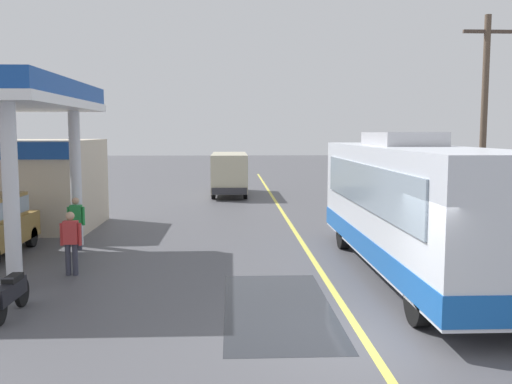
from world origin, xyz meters
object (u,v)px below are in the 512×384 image
(coach_bus_main, at_px, (412,209))
(pedestrian_near_pump, at_px, (71,240))
(motorcycle_parked_forecourt, at_px, (11,294))
(minibus_opposing_lane, at_px, (229,170))
(pedestrian_by_shop, at_px, (76,220))

(coach_bus_main, xyz_separation_m, pedestrian_near_pump, (-8.80, 0.27, -0.79))
(motorcycle_parked_forecourt, relative_size, pedestrian_near_pump, 1.08)
(minibus_opposing_lane, bearing_deg, pedestrian_by_shop, -107.26)
(pedestrian_by_shop, bearing_deg, pedestrian_near_pump, -77.12)
(pedestrian_near_pump, xyz_separation_m, pedestrian_by_shop, (-0.73, 3.20, 0.00))
(motorcycle_parked_forecourt, relative_size, pedestrian_by_shop, 1.08)
(coach_bus_main, bearing_deg, pedestrian_near_pump, 178.21)
(coach_bus_main, distance_m, motorcycle_parked_forecourt, 9.66)
(motorcycle_parked_forecourt, height_order, pedestrian_near_pump, pedestrian_near_pump)
(coach_bus_main, relative_size, pedestrian_by_shop, 6.65)
(minibus_opposing_lane, height_order, motorcycle_parked_forecourt, minibus_opposing_lane)
(motorcycle_parked_forecourt, bearing_deg, minibus_opposing_lane, 78.67)
(minibus_opposing_lane, relative_size, pedestrian_near_pump, 3.69)
(minibus_opposing_lane, relative_size, pedestrian_by_shop, 3.69)
(coach_bus_main, xyz_separation_m, motorcycle_parked_forecourt, (-9.12, -2.92, -1.28))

